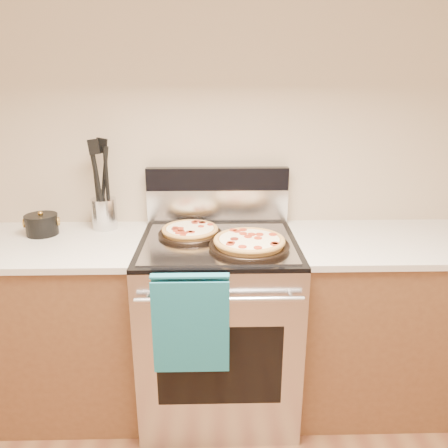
{
  "coord_description": "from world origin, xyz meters",
  "views": [
    {
      "loc": [
        -0.02,
        -0.33,
        1.66
      ],
      "look_at": [
        0.03,
        1.55,
        1.04
      ],
      "focal_mm": 35.0,
      "sensor_mm": 36.0,
      "label": 1
    }
  ],
  "objects_px": {
    "pepperoni_pizza_front": "(249,243)",
    "saucepan": "(42,225)",
    "pepperoni_pizza_back": "(190,231)",
    "utensil_crock": "(104,214)",
    "range_body": "(219,326)"
  },
  "relations": [
    {
      "from": "pepperoni_pizza_front",
      "to": "utensil_crock",
      "type": "bearing_deg",
      "value": 154.77
    },
    {
      "from": "pepperoni_pizza_front",
      "to": "saucepan",
      "type": "height_order",
      "value": "saucepan"
    },
    {
      "from": "pepperoni_pizza_back",
      "to": "range_body",
      "type": "bearing_deg",
      "value": -26.65
    },
    {
      "from": "range_body",
      "to": "saucepan",
      "type": "xyz_separation_m",
      "value": [
        -0.9,
        0.15,
        0.51
      ]
    },
    {
      "from": "pepperoni_pizza_back",
      "to": "pepperoni_pizza_front",
      "type": "xyz_separation_m",
      "value": [
        0.28,
        -0.18,
        0.0
      ]
    },
    {
      "from": "pepperoni_pizza_front",
      "to": "range_body",
      "type": "bearing_deg",
      "value": 141.83
    },
    {
      "from": "range_body",
      "to": "pepperoni_pizza_back",
      "type": "height_order",
      "value": "pepperoni_pizza_back"
    },
    {
      "from": "saucepan",
      "to": "utensil_crock",
      "type": "bearing_deg",
      "value": 17.32
    },
    {
      "from": "pepperoni_pizza_front",
      "to": "saucepan",
      "type": "distance_m",
      "value": 1.07
    },
    {
      "from": "pepperoni_pizza_front",
      "to": "utensil_crock",
      "type": "relative_size",
      "value": 2.25
    },
    {
      "from": "range_body",
      "to": "pepperoni_pizza_back",
      "type": "distance_m",
      "value": 0.52
    },
    {
      "from": "pepperoni_pizza_front",
      "to": "utensil_crock",
      "type": "xyz_separation_m",
      "value": [
        -0.74,
        0.35,
        0.04
      ]
    },
    {
      "from": "pepperoni_pizza_back",
      "to": "utensil_crock",
      "type": "xyz_separation_m",
      "value": [
        -0.46,
        0.17,
        0.04
      ]
    },
    {
      "from": "pepperoni_pizza_back",
      "to": "pepperoni_pizza_front",
      "type": "distance_m",
      "value": 0.33
    },
    {
      "from": "pepperoni_pizza_back",
      "to": "pepperoni_pizza_front",
      "type": "height_order",
      "value": "pepperoni_pizza_front"
    }
  ]
}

